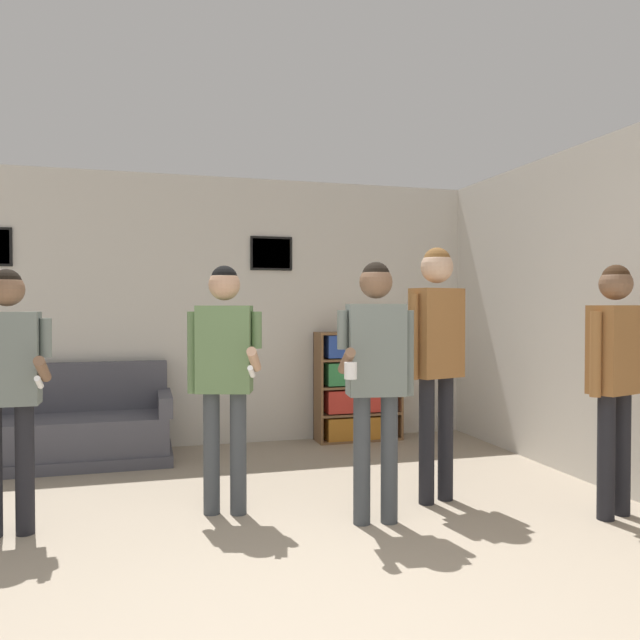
# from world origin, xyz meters

# --- Properties ---
(wall_back) EXTENTS (7.91, 0.08, 2.70)m
(wall_back) POSITION_xyz_m (-0.00, 3.98, 1.35)
(wall_back) COLOR beige
(wall_back) RESTS_ON ground_plane
(wall_right) EXTENTS (0.06, 6.35, 2.70)m
(wall_right) POSITION_xyz_m (2.79, 1.98, 1.35)
(wall_right) COLOR beige
(wall_right) RESTS_ON ground_plane
(couch) EXTENTS (1.88, 0.80, 0.87)m
(couch) POSITION_xyz_m (-1.33, 3.56, 0.29)
(couch) COLOR #4C4C56
(couch) RESTS_ON ground_plane
(bookshelf) EXTENTS (0.89, 0.30, 1.13)m
(bookshelf) POSITION_xyz_m (1.52, 3.76, 0.56)
(bookshelf) COLOR brown
(bookshelf) RESTS_ON ground_plane
(person_player_foreground_left) EXTENTS (0.50, 0.44, 1.62)m
(person_player_foreground_left) POSITION_xyz_m (-1.42, 1.76, 0.99)
(person_player_foreground_left) COLOR black
(person_player_foreground_left) RESTS_ON ground_plane
(person_player_foreground_center) EXTENTS (0.48, 0.54, 1.67)m
(person_player_foreground_center) POSITION_xyz_m (-0.11, 1.81, 1.02)
(person_player_foreground_center) COLOR #3D4247
(person_player_foreground_center) RESTS_ON ground_plane
(person_watcher_holding_cup) EXTENTS (0.54, 0.40, 1.68)m
(person_watcher_holding_cup) POSITION_xyz_m (0.80, 1.36, 1.03)
(person_watcher_holding_cup) COLOR #3D4247
(person_watcher_holding_cup) RESTS_ON ground_plane
(person_spectator_near_bookshelf) EXTENTS (0.48, 0.29, 1.81)m
(person_spectator_near_bookshelf) POSITION_xyz_m (1.38, 1.66, 1.13)
(person_spectator_near_bookshelf) COLOR black
(person_spectator_near_bookshelf) RESTS_ON ground_plane
(person_spectator_far_right) EXTENTS (0.48, 0.30, 1.67)m
(person_spectator_far_right) POSITION_xyz_m (2.36, 1.05, 1.02)
(person_spectator_far_right) COLOR black
(person_spectator_far_right) RESTS_ON ground_plane
(drinking_cup) EXTENTS (0.09, 0.09, 0.11)m
(drinking_cup) POSITION_xyz_m (1.67, 3.76, 1.18)
(drinking_cup) COLOR yellow
(drinking_cup) RESTS_ON bookshelf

